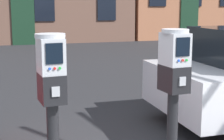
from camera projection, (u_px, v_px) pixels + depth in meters
The scene contains 2 objects.
parking_meter_near_kerb at pixel (52, 94), 2.59m from camera, with size 0.23×0.26×1.41m.
parking_meter_twin_adjacent at pixel (174, 84), 2.89m from camera, with size 0.23×0.26×1.42m.
Camera 1 is at (-0.92, -2.74, 1.74)m, focal length 57.38 mm.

